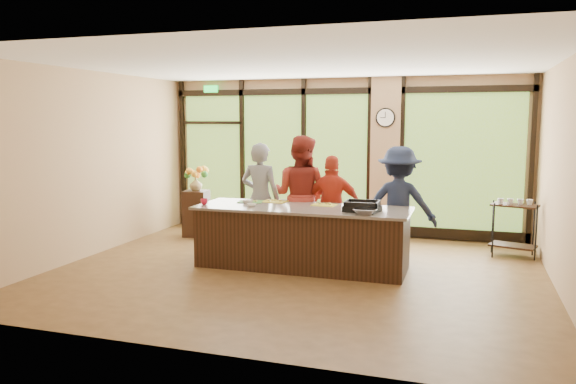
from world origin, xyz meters
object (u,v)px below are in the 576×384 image
Objects in this scene: island_base at (302,238)px; bar_cart at (514,222)px; cook_right at (399,205)px; roasting_pan at (362,209)px; flower_stand at (196,213)px; cook_left at (260,198)px.

bar_cart is at bearing 28.70° from island_base.
roasting_pan is (-0.41, -0.94, 0.06)m from cook_right.
flower_stand is at bearing 148.33° from island_base.
roasting_pan reaches higher than island_base.
flower_stand is at bearing 164.61° from roasting_pan.
island_base is 3.52m from bar_cart.
cook_right reaches higher than roasting_pan.
bar_cart is (2.15, 1.83, -0.39)m from roasting_pan.
cook_left is 2.06m from roasting_pan.
bar_cart is (5.65, 0.10, 0.13)m from flower_stand.
roasting_pan reaches higher than flower_stand.
roasting_pan is (1.87, -0.86, 0.04)m from cook_left.
cook_left reaches higher than roasting_pan.
flower_stand is 0.92× the size of bar_cart.
bar_cart is at bearing 51.16° from roasting_pan.
island_base reaches higher than flower_stand.
cook_left is at bearing 166.04° from roasting_pan.
island_base is at bearing 145.54° from cook_left.
cook_right is at bearing -19.58° from flower_stand.
bar_cart is (1.75, 0.89, -0.33)m from cook_right.
cook_left reaches higher than bar_cart.
island_base is 3.27× the size of bar_cart.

